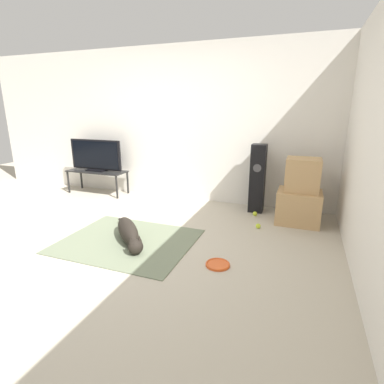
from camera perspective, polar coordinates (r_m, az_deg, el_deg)
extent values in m
plane|color=#BCB29E|center=(3.72, -15.04, -9.67)|extent=(12.00, 12.00, 0.00)
cube|color=silver|center=(5.22, -2.43, 12.62)|extent=(8.00, 0.06, 2.55)
cube|color=silver|center=(2.77, 32.63, 7.29)|extent=(0.06, 8.00, 2.55)
cube|color=slate|center=(3.76, -12.16, -9.12)|extent=(1.55, 1.27, 0.01)
ellipsoid|color=black|center=(3.73, -12.11, -7.18)|extent=(0.64, 0.66, 0.24)
sphere|color=black|center=(3.38, -10.72, -10.20)|extent=(0.17, 0.17, 0.17)
cone|color=black|center=(3.35, -10.00, -8.68)|extent=(0.05, 0.05, 0.08)
cone|color=black|center=(3.33, -11.59, -8.89)|extent=(0.05, 0.05, 0.08)
cylinder|color=black|center=(4.20, -13.32, -5.60)|extent=(0.19, 0.20, 0.04)
cylinder|color=#DB511E|center=(3.18, 4.92, -13.63)|extent=(0.25, 0.25, 0.02)
torus|color=#DB511E|center=(3.17, 4.92, -13.52)|extent=(0.25, 0.25, 0.02)
cube|color=tan|center=(4.43, 19.59, -2.69)|extent=(0.58, 0.50, 0.46)
cube|color=tan|center=(4.34, 20.34, 3.08)|extent=(0.45, 0.38, 0.45)
cube|color=black|center=(4.67, 12.38, 2.52)|extent=(0.22, 0.22, 1.04)
cylinder|color=#4C4C51|center=(4.52, 12.30, 4.46)|extent=(0.12, 0.00, 0.12)
cube|color=black|center=(5.85, -17.65, 3.81)|extent=(1.13, 0.41, 0.02)
cylinder|color=black|center=(6.11, -22.48, 1.75)|extent=(0.04, 0.04, 0.41)
cylinder|color=black|center=(5.45, -14.13, 0.88)|extent=(0.04, 0.04, 0.41)
cylinder|color=black|center=(6.37, -20.34, 2.50)|extent=(0.04, 0.04, 0.41)
cylinder|color=black|center=(5.73, -12.15, 1.75)|extent=(0.04, 0.04, 0.41)
cube|color=black|center=(5.85, -17.67, 4.02)|extent=(0.37, 0.20, 0.03)
cube|color=black|center=(5.80, -17.86, 6.79)|extent=(1.05, 0.04, 0.55)
cube|color=black|center=(5.79, -17.98, 6.76)|extent=(0.97, 0.01, 0.49)
sphere|color=#C6E033|center=(4.14, 12.49, -6.34)|extent=(0.07, 0.07, 0.07)
sphere|color=#C6E033|center=(4.59, 11.89, -4.06)|extent=(0.07, 0.07, 0.07)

